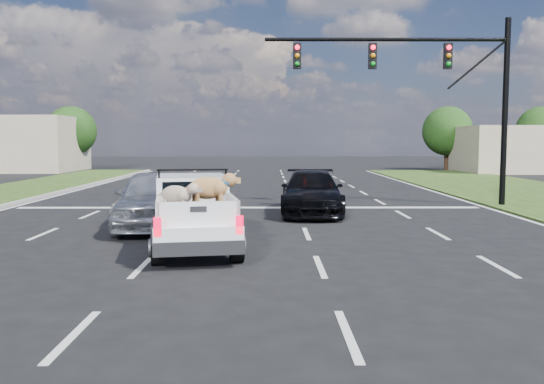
{
  "coord_description": "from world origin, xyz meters",
  "views": [
    {
      "loc": [
        0.74,
        -11.14,
        2.47
      ],
      "look_at": [
        0.82,
        2.0,
        1.3
      ],
      "focal_mm": 38.0,
      "sensor_mm": 36.0,
      "label": 1
    }
  ],
  "objects": [
    {
      "name": "black_coupe",
      "position": [
        2.2,
        8.28,
        0.72
      ],
      "size": [
        2.27,
        5.08,
        1.45
      ],
      "primitive_type": "imported",
      "rotation": [
        0.0,
        0.0,
        -0.05
      ],
      "color": "black",
      "rests_on": "ground"
    },
    {
      "name": "pickup_truck",
      "position": [
        -1.01,
        2.17,
        0.86
      ],
      "size": [
        2.54,
        5.08,
        1.82
      ],
      "rotation": [
        0.0,
        0.0,
        0.17
      ],
      "color": "black",
      "rests_on": "ground"
    },
    {
      "name": "road_markings",
      "position": [
        0.0,
        6.56,
        0.01
      ],
      "size": [
        17.75,
        60.0,
        0.01
      ],
      "color": "silver",
      "rests_on": "ground"
    },
    {
      "name": "tree_far_c",
      "position": [
        -16.0,
        38.0,
        3.29
      ],
      "size": [
        4.2,
        4.2,
        5.4
      ],
      "color": "#332114",
      "rests_on": "ground"
    },
    {
      "name": "building_right",
      "position": [
        22.0,
        34.0,
        1.8
      ],
      "size": [
        12.0,
        7.0,
        3.6
      ],
      "primitive_type": "cube",
      "color": "#C2B494",
      "rests_on": "ground"
    },
    {
      "name": "building_left",
      "position": [
        -20.0,
        36.0,
        2.2
      ],
      "size": [
        10.0,
        8.0,
        4.4
      ],
      "primitive_type": "cube",
      "color": "#C2B494",
      "rests_on": "ground"
    },
    {
      "name": "tree_far_d",
      "position": [
        16.0,
        38.0,
        3.29
      ],
      "size": [
        4.2,
        4.2,
        5.4
      ],
      "color": "#332114",
      "rests_on": "ground"
    },
    {
      "name": "traffic_signal",
      "position": [
        7.2,
        10.5,
        4.73
      ],
      "size": [
        9.11,
        0.31,
        7.0
      ],
      "color": "black",
      "rests_on": "ground"
    },
    {
      "name": "tree_far_e",
      "position": [
        24.0,
        38.0,
        3.29
      ],
      "size": [
        4.2,
        4.2,
        5.4
      ],
      "color": "#332114",
      "rests_on": "ground"
    },
    {
      "name": "silver_sedan",
      "position": [
        -2.52,
        5.13,
        0.84
      ],
      "size": [
        2.48,
        5.08,
        1.67
      ],
      "primitive_type": "imported",
      "rotation": [
        0.0,
        0.0,
        0.11
      ],
      "color": "silver",
      "rests_on": "ground"
    },
    {
      "name": "ground",
      "position": [
        0.0,
        0.0,
        0.0
      ],
      "size": [
        160.0,
        160.0,
        0.0
      ],
      "primitive_type": "plane",
      "color": "black",
      "rests_on": "ground"
    }
  ]
}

